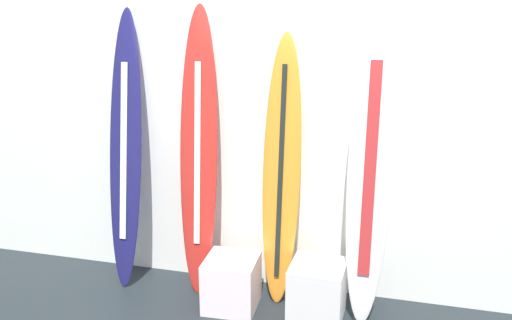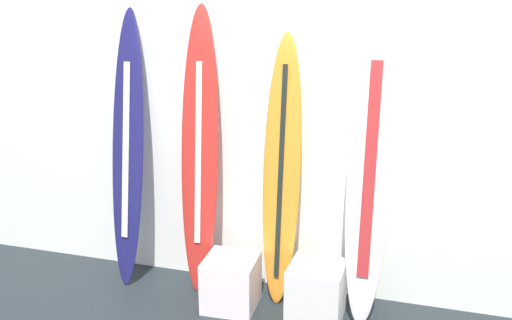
# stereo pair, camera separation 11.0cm
# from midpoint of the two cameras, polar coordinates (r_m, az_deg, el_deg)

# --- Properties ---
(wall_back) EXTENTS (7.20, 0.20, 2.80)m
(wall_back) POSITION_cam_midpoint_polar(r_m,az_deg,el_deg) (3.91, 1.19, 5.93)
(wall_back) COLOR white
(wall_back) RESTS_ON ground
(surfboard_navy) EXTENTS (0.28, 0.37, 2.09)m
(surfboard_navy) POSITION_cam_midpoint_polar(r_m,az_deg,el_deg) (4.10, -14.57, 0.64)
(surfboard_navy) COLOR #1B1A53
(surfboard_navy) RESTS_ON ground
(surfboard_crimson) EXTENTS (0.30, 0.32, 2.12)m
(surfboard_crimson) POSITION_cam_midpoint_polar(r_m,az_deg,el_deg) (3.88, -6.97, 0.60)
(surfboard_crimson) COLOR red
(surfboard_crimson) RESTS_ON ground
(surfboard_sunset) EXTENTS (0.28, 0.29, 1.93)m
(surfboard_sunset) POSITION_cam_midpoint_polar(r_m,az_deg,el_deg) (3.73, 1.91, -1.58)
(surfboard_sunset) COLOR orange
(surfboard_sunset) RESTS_ON ground
(surfboard_ivory) EXTENTS (0.30, 0.41, 2.11)m
(surfboard_ivory) POSITION_cam_midpoint_polar(r_m,az_deg,el_deg) (3.57, 11.29, -1.18)
(surfboard_ivory) COLOR silver
(surfboard_ivory) RESTS_ON ground
(display_block_left) EXTENTS (0.38, 0.38, 0.39)m
(display_block_left) POSITION_cam_midpoint_polar(r_m,az_deg,el_deg) (3.81, 5.74, -13.77)
(display_block_left) COLOR silver
(display_block_left) RESTS_ON ground
(display_block_center) EXTENTS (0.38, 0.38, 0.37)m
(display_block_center) POSITION_cam_midpoint_polar(r_m,az_deg,el_deg) (3.91, -3.46, -13.01)
(display_block_center) COLOR white
(display_block_center) RESTS_ON ground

